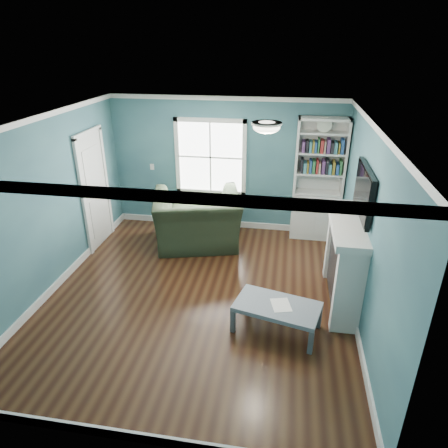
# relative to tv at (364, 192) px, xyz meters

# --- Properties ---
(floor) EXTENTS (5.00, 5.00, 0.00)m
(floor) POSITION_rel_tv_xyz_m (-2.20, -0.20, -1.72)
(floor) COLOR black
(floor) RESTS_ON ground
(room_walls) EXTENTS (5.00, 5.00, 5.00)m
(room_walls) POSITION_rel_tv_xyz_m (-2.20, -0.20, -0.14)
(room_walls) COLOR #2F5565
(room_walls) RESTS_ON ground
(trim) EXTENTS (4.50, 5.00, 2.60)m
(trim) POSITION_rel_tv_xyz_m (-2.20, -0.20, -0.49)
(trim) COLOR white
(trim) RESTS_ON ground
(window) EXTENTS (1.40, 0.06, 1.50)m
(window) POSITION_rel_tv_xyz_m (-2.50, 2.29, -0.27)
(window) COLOR white
(window) RESTS_ON room_walls
(bookshelf) EXTENTS (0.90, 0.35, 2.31)m
(bookshelf) POSITION_rel_tv_xyz_m (-0.43, 2.10, -0.80)
(bookshelf) COLOR silver
(bookshelf) RESTS_ON ground
(fireplace) EXTENTS (0.44, 1.58, 1.30)m
(fireplace) POSITION_rel_tv_xyz_m (-0.12, 0.00, -1.09)
(fireplace) COLOR black
(fireplace) RESTS_ON ground
(tv) EXTENTS (0.06, 1.10, 0.65)m
(tv) POSITION_rel_tv_xyz_m (0.00, 0.00, 0.00)
(tv) COLOR black
(tv) RESTS_ON fireplace
(door) EXTENTS (0.12, 0.98, 2.17)m
(door) POSITION_rel_tv_xyz_m (-4.42, 1.20, -0.65)
(door) COLOR silver
(door) RESTS_ON ground
(ceiling_fixture) EXTENTS (0.38, 0.38, 0.15)m
(ceiling_fixture) POSITION_rel_tv_xyz_m (-1.30, -0.10, 0.82)
(ceiling_fixture) COLOR white
(ceiling_fixture) RESTS_ON room_walls
(light_switch) EXTENTS (0.08, 0.01, 0.12)m
(light_switch) POSITION_rel_tv_xyz_m (-3.70, 2.28, -0.52)
(light_switch) COLOR white
(light_switch) RESTS_ON room_walls
(recliner) EXTENTS (1.73, 1.35, 1.34)m
(recliner) POSITION_rel_tv_xyz_m (-2.58, 1.40, -1.06)
(recliner) COLOR black
(recliner) RESTS_ON ground
(coffee_table) EXTENTS (1.20, 0.84, 0.40)m
(coffee_table) POSITION_rel_tv_xyz_m (-1.01, -0.81, -1.38)
(coffee_table) COLOR #464D54
(coffee_table) RESTS_ON ground
(paper_sheet) EXTENTS (0.30, 0.35, 0.00)m
(paper_sheet) POSITION_rel_tv_xyz_m (-0.97, -0.81, -1.33)
(paper_sheet) COLOR white
(paper_sheet) RESTS_ON coffee_table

